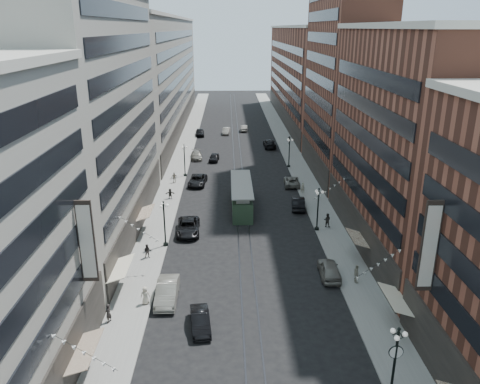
{
  "coord_description": "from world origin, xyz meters",
  "views": [
    {
      "loc": [
        -1.87,
        -21.45,
        24.13
      ],
      "look_at": [
        -0.41,
        32.72,
        5.0
      ],
      "focal_mm": 35.0,
      "sensor_mm": 36.0,
      "label": 1
    }
  ],
  "objects": [
    {
      "name": "pedestrian_extra_2",
      "position": [
        -12.24,
        13.11,
        1.02
      ],
      "size": [
        0.64,
        0.75,
        1.75
      ],
      "primitive_type": "imported",
      "rotation": [
        0.0,
        0.0,
        4.29
      ],
      "color": "black",
      "rests_on": "sidewalk_west"
    },
    {
      "name": "car_5",
      "position": [
        -4.32,
        12.21,
        0.73
      ],
      "size": [
        2.1,
        4.59,
        1.46
      ],
      "primitive_type": "imported",
      "rotation": [
        0.0,
        0.0,
        0.13
      ],
      "color": "black",
      "rests_on": "ground"
    },
    {
      "name": "pedestrian_7",
      "position": [
        10.65,
        32.89,
        1.06
      ],
      "size": [
        0.99,
        0.73,
        1.81
      ],
      "primitive_type": "imported",
      "rotation": [
        0.0,
        0.0,
        2.83
      ],
      "color": "black",
      "rests_on": "sidewalk_east"
    },
    {
      "name": "lamppost_se_far",
      "position": [
        9.2,
        32.0,
        3.1
      ],
      "size": [
        1.03,
        1.14,
        5.52
      ],
      "color": "black",
      "rests_on": "sidewalk_east"
    },
    {
      "name": "rail_west",
      "position": [
        -0.7,
        70.0,
        0.01
      ],
      "size": [
        0.12,
        180.0,
        0.02
      ],
      "primitive_type": "cube",
      "color": "#2D2D33",
      "rests_on": "ground"
    },
    {
      "name": "pedestrian_5",
      "position": [
        -10.46,
        43.84,
        0.91
      ],
      "size": [
        1.44,
        0.52,
        1.52
      ],
      "primitive_type": "imported",
      "rotation": [
        0.0,
        0.0,
        0.08
      ],
      "color": "black",
      "rests_on": "sidewalk_west"
    },
    {
      "name": "car_extra_0",
      "position": [
        -2.2,
        88.62,
        0.75
      ],
      "size": [
        1.98,
        4.67,
        1.5
      ],
      "primitive_type": "imported",
      "rotation": [
        0.0,
        0.0,
        -0.09
      ],
      "color": "gray",
      "rests_on": "ground"
    },
    {
      "name": "car_9",
      "position": [
        -8.4,
        86.79,
        0.84
      ],
      "size": [
        2.28,
        5.05,
        1.68
      ],
      "primitive_type": "imported",
      "rotation": [
        0.0,
        0.0,
        0.06
      ],
      "color": "black",
      "rests_on": "ground"
    },
    {
      "name": "building_west_mid",
      "position": [
        -17.0,
        33.0,
        14.0
      ],
      "size": [
        8.0,
        36.0,
        28.0
      ],
      "primitive_type": "cube",
      "color": "gray",
      "rests_on": "ground"
    },
    {
      "name": "car_14",
      "position": [
        2.2,
        91.92,
        0.75
      ],
      "size": [
        1.95,
        4.68,
        1.51
      ],
      "primitive_type": "imported",
      "rotation": [
        0.0,
        0.0,
        3.06
      ],
      "color": "slate",
      "rests_on": "ground"
    },
    {
      "name": "car_2",
      "position": [
        -6.85,
        31.7,
        0.83
      ],
      "size": [
        2.96,
        6.06,
        1.66
      ],
      "primitive_type": "imported",
      "rotation": [
        0.0,
        0.0,
        0.04
      ],
      "color": "black",
      "rests_on": "ground"
    },
    {
      "name": "lamppost_se_mid",
      "position": [
        9.2,
        60.0,
        3.1
      ],
      "size": [
        1.03,
        1.14,
        5.52
      ],
      "color": "black",
      "rests_on": "sidewalk_east"
    },
    {
      "name": "lamppost_sw_far",
      "position": [
        -9.2,
        28.0,
        3.1
      ],
      "size": [
        1.03,
        1.14,
        5.52
      ],
      "color": "black",
      "rests_on": "sidewalk_west"
    },
    {
      "name": "pedestrian_9",
      "position": [
        11.53,
        77.78,
        0.98
      ],
      "size": [
        1.09,
        0.51,
        1.65
      ],
      "primitive_type": "imported",
      "rotation": [
        0.0,
        0.0,
        0.07
      ],
      "color": "black",
      "rests_on": "sidewalk_east"
    },
    {
      "name": "car_13",
      "position": [
        -4.5,
        64.71,
        0.73
      ],
      "size": [
        2.16,
        4.43,
        1.45
      ],
      "primitive_type": "imported",
      "rotation": [
        0.0,
        0.0,
        -0.1
      ],
      "color": "black",
      "rests_on": "ground"
    },
    {
      "name": "building_west_far",
      "position": [
        -17.0,
        96.0,
        13.0
      ],
      "size": [
        8.0,
        90.0,
        26.0
      ],
      "primitive_type": "cube",
      "color": "gray",
      "rests_on": "ground"
    },
    {
      "name": "car_10",
      "position": [
        7.96,
        39.69,
        0.82
      ],
      "size": [
        2.3,
        5.17,
        1.65
      ],
      "primitive_type": "imported",
      "rotation": [
        0.0,
        0.0,
        3.03
      ],
      "color": "black",
      "rests_on": "ground"
    },
    {
      "name": "car_8",
      "position": [
        -7.95,
        66.38,
        0.72
      ],
      "size": [
        2.52,
        5.15,
        1.44
      ],
      "primitive_type": "imported",
      "rotation": [
        0.0,
        0.0,
        0.1
      ],
      "color": "slate",
      "rests_on": "ground"
    },
    {
      "name": "lamppost_se_near",
      "position": [
        9.2,
        4.0,
        3.22
      ],
      "size": [
        1.08,
        1.14,
        5.52
      ],
      "color": "black",
      "rests_on": "sidewalk_east"
    },
    {
      "name": "pedestrian_8",
      "position": [
        9.5,
        45.65,
        1.02
      ],
      "size": [
        0.66,
        0.46,
        1.74
      ],
      "primitive_type": "imported",
      "rotation": [
        0.0,
        0.0,
        3.22
      ],
      "color": "#A9A38C",
      "rests_on": "sidewalk_east"
    },
    {
      "name": "rail_east",
      "position": [
        0.7,
        70.0,
        0.01
      ],
      "size": [
        0.12,
        180.0,
        0.02
      ],
      "primitive_type": "cube",
      "color": "#2D2D33",
      "rests_on": "ground"
    },
    {
      "name": "streetcar",
      "position": [
        0.0,
        40.36,
        1.66
      ],
      "size": [
        2.88,
        13.02,
        3.6
      ],
      "color": "#273E29",
      "rests_on": "ground"
    },
    {
      "name": "building_east_tower",
      "position": [
        17.0,
        56.0,
        21.0
      ],
      "size": [
        8.0,
        26.0,
        42.0
      ],
      "primitive_type": "cube",
      "color": "brown",
      "rests_on": "ground"
    },
    {
      "name": "pedestrian_4",
      "position": [
        10.75,
        19.09,
        1.12
      ],
      "size": [
        0.54,
        1.14,
        1.93
      ],
      "primitive_type": "imported",
      "rotation": [
        0.0,
        0.0,
        1.59
      ],
      "color": "gray",
      "rests_on": "sidewalk_east"
    },
    {
      "name": "pedestrian_1",
      "position": [
        -9.53,
        15.84,
        1.02
      ],
      "size": [
        0.92,
        0.61,
        1.74
      ],
      "primitive_type": "imported",
      "rotation": [
        0.0,
        0.0,
        3.33
      ],
      "color": "#BBB09A",
      "rests_on": "sidewalk_west"
    },
    {
      "name": "lamppost_sw_mid",
      "position": [
        -9.2,
        55.0,
        3.1
      ],
      "size": [
        1.03,
        1.14,
        5.52
      ],
      "color": "black",
      "rests_on": "sidewalk_west"
    },
    {
      "name": "building_east_mid",
      "position": [
        17.0,
        28.0,
        12.0
      ],
      "size": [
        8.0,
        30.0,
        24.0
      ],
      "primitive_type": "cube",
      "color": "brown",
      "rests_on": "ground"
    },
    {
      "name": "ground",
      "position": [
        0.0,
        60.0,
        0.0
      ],
      "size": [
        220.0,
        220.0,
        0.0
      ],
      "primitive_type": "plane",
      "color": "black",
      "rests_on": "ground"
    },
    {
      "name": "car_12",
      "position": [
        7.01,
        75.14,
        0.88
      ],
      "size": [
        2.49,
        6.05,
        1.75
      ],
      "primitive_type": "imported",
      "rotation": [
        0.0,
        0.0,
        3.15
      ],
      "color": "black",
      "rests_on": "ground"
    },
    {
      "name": "car_7",
      "position": [
        -6.8,
        50.54,
        0.79
      ],
      "size": [
        3.11,
        5.87,
        1.57
      ],
      "primitive_type": "imported",
      "rotation": [
        0.0,
        0.0,
        -0.09
      ],
      "color": "black",
      "rests_on": "ground"
    },
    {
      "name": "sidewalk_east",
      "position": [
        11.0,
        70.0,
        0.07
      ],
      "size": [
        4.0,
        180.0,
        0.15
      ],
      "primitive_type": "cube",
      "color": "gray",
      "rests_on": "ground"
    },
    {
      "name": "car_4",
      "position": [
        8.37,
        20.56,
        0.83
      ],
      "size": [
        2.15,
        4.97,
        1.67
      ],
      "primitive_type": "imported",
      "rotation": [
        0.0,
        0.0,
        3.1
      ],
      "color": "slate",
      "rests_on": "ground"
    },
    {
      "name": "pedestrian_2",
      "position": [
        -10.77,
        24.92,
        0.96
      ],
      "size": [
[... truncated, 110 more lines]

